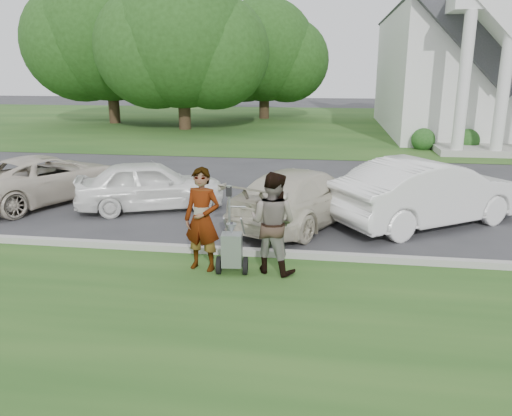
% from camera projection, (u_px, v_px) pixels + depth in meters
% --- Properties ---
extents(ground, '(120.00, 120.00, 0.00)m').
position_uv_depth(ground, '(266.00, 267.00, 9.55)').
color(ground, '#333335').
rests_on(ground, ground).
extents(grass_strip, '(80.00, 7.00, 0.01)m').
position_uv_depth(grass_strip, '(237.00, 351.00, 6.69)').
color(grass_strip, '#204818').
rests_on(grass_strip, ground).
extents(church_lawn, '(80.00, 30.00, 0.01)m').
position_uv_depth(church_lawn, '(315.00, 123.00, 35.28)').
color(church_lawn, '#204818').
rests_on(church_lawn, ground).
extents(curb, '(80.00, 0.18, 0.15)m').
position_uv_depth(curb, '(269.00, 253.00, 10.05)').
color(curb, '#9E9E93').
rests_on(curb, ground).
extents(church, '(9.19, 19.00, 24.10)m').
position_uv_depth(church, '(472.00, 29.00, 28.72)').
color(church, white).
rests_on(church, ground).
extents(tree_left, '(10.63, 8.40, 9.71)m').
position_uv_depth(tree_left, '(182.00, 45.00, 30.27)').
color(tree_left, '#332316').
rests_on(tree_left, ground).
extents(tree_far, '(11.64, 9.20, 10.73)m').
position_uv_depth(tree_far, '(109.00, 39.00, 33.82)').
color(tree_far, '#332316').
rests_on(tree_far, ground).
extents(tree_back, '(9.61, 7.60, 8.89)m').
position_uv_depth(tree_back, '(264.00, 55.00, 37.43)').
color(tree_back, '#332316').
rests_on(tree_back, ground).
extents(striping_cart, '(0.60, 1.16, 1.05)m').
position_uv_depth(striping_cart, '(232.00, 251.00, 9.12)').
color(striping_cart, black).
rests_on(striping_cart, ground).
extents(person_left, '(0.79, 0.60, 1.94)m').
position_uv_depth(person_left, '(202.00, 220.00, 9.19)').
color(person_left, '#999999').
rests_on(person_left, ground).
extents(person_right, '(1.10, 0.98, 1.89)m').
position_uv_depth(person_right, '(273.00, 223.00, 9.08)').
color(person_right, '#999999').
rests_on(person_right, ground).
extents(parking_meter_near, '(0.11, 0.10, 1.50)m').
position_uv_depth(parking_meter_near, '(229.00, 213.00, 9.71)').
color(parking_meter_near, '#979BA0').
rests_on(parking_meter_near, ground).
extents(car_a, '(3.96, 5.24, 1.32)m').
position_uv_depth(car_a, '(46.00, 178.00, 14.25)').
color(car_a, beige).
rests_on(car_a, ground).
extents(car_b, '(4.21, 2.92, 1.33)m').
position_uv_depth(car_b, '(151.00, 185.00, 13.37)').
color(car_b, white).
rests_on(car_b, ground).
extents(car_c, '(3.74, 4.99, 1.35)m').
position_uv_depth(car_c, '(303.00, 196.00, 12.14)').
color(car_c, beige).
rests_on(car_c, ground).
extents(car_d, '(5.00, 4.15, 1.61)m').
position_uv_depth(car_d, '(429.00, 192.00, 11.99)').
color(car_d, white).
rests_on(car_d, ground).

